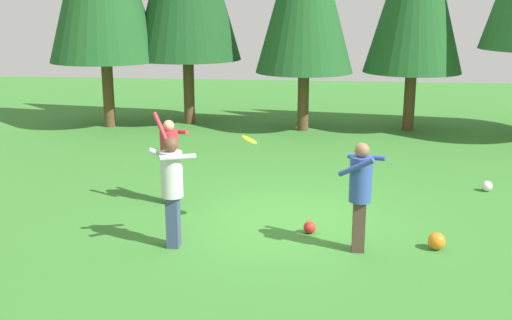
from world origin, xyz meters
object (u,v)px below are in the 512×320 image
object	(u,v)px
ball_orange	(436,241)
person_catcher	(360,188)
person_bystander	(172,183)
frisbee	(249,140)
person_thrower	(170,154)
ball_white	(487,186)
ball_red	(310,227)

from	to	relation	value
ball_orange	person_catcher	bearing A→B (deg)	-171.19
person_bystander	frisbee	bearing A→B (deg)	0.00
person_thrower	person_catcher	bearing A→B (deg)	5.00
person_catcher	frisbee	xyz separation A→B (m)	(-1.78, 0.81, 0.51)
person_catcher	ball_white	bearing A→B (deg)	-104.34
ball_white	frisbee	bearing A→B (deg)	-150.00
person_thrower	person_catcher	size ratio (longest dim) A/B	1.04
person_catcher	person_bystander	bearing A→B (deg)	27.59
person_thrower	frisbee	xyz separation A→B (m)	(1.65, -1.14, 0.57)
person_thrower	frisbee	world-z (taller)	person_thrower
frisbee	ball_red	bearing A→B (deg)	-8.40
ball_red	ball_orange	bearing A→B (deg)	-13.40
person_thrower	ball_orange	world-z (taller)	person_thrower
person_thrower	ball_orange	bearing A→B (deg)	13.80
ball_orange	ball_white	xyz separation A→B (m)	(1.53, 3.24, -0.03)
ball_white	ball_red	bearing A→B (deg)	-141.74
ball_orange	ball_white	distance (m)	3.58
person_catcher	person_bystander	world-z (taller)	person_bystander
person_thrower	ball_red	bearing A→B (deg)	8.81
ball_white	ball_red	world-z (taller)	ball_white
person_catcher	person_bystander	distance (m)	2.87
person_bystander	ball_red	size ratio (longest dim) A/B	8.47
person_bystander	ball_white	world-z (taller)	person_bystander
person_bystander	ball_red	distance (m)	2.44
ball_red	frisbee	bearing A→B (deg)	171.60
person_thrower	ball_orange	distance (m)	5.04
person_bystander	ball_white	xyz separation A→B (m)	(5.61, 3.58, -0.94)
ball_white	person_bystander	bearing A→B (deg)	-147.42
person_bystander	person_catcher	bearing A→B (deg)	-38.75
frisbee	ball_orange	xyz separation A→B (m)	(3.00, -0.62, -1.40)
ball_white	person_thrower	bearing A→B (deg)	-166.56
person_catcher	frisbee	bearing A→B (deg)	-0.00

